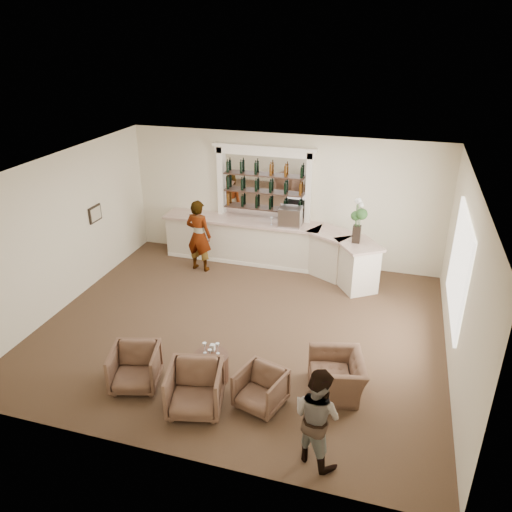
# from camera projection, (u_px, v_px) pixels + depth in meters

# --- Properties ---
(ground) EXTENTS (8.00, 8.00, 0.00)m
(ground) POSITION_uv_depth(u_px,v_px,m) (242.00, 327.00, 10.26)
(ground) COLOR brown
(ground) RESTS_ON ground
(room_shell) EXTENTS (8.04, 7.02, 3.32)m
(room_shell) POSITION_uv_depth(u_px,v_px,m) (259.00, 209.00, 9.85)
(room_shell) COLOR #F1E6C8
(room_shell) RESTS_ON ground
(bar_counter) EXTENTS (5.72, 1.80, 1.14)m
(bar_counter) POSITION_uv_depth(u_px,v_px,m) (272.00, 245.00, 12.67)
(bar_counter) COLOR white
(bar_counter) RESTS_ON ground
(back_bar_alcove) EXTENTS (2.64, 0.25, 3.00)m
(back_bar_alcove) POSITION_uv_depth(u_px,v_px,m) (264.00, 184.00, 12.50)
(back_bar_alcove) COLOR white
(back_bar_alcove) RESTS_ON ground
(cocktail_table) EXTENTS (0.61, 0.61, 0.50)m
(cocktail_table) POSITION_uv_depth(u_px,v_px,m) (211.00, 367.00, 8.65)
(cocktail_table) COLOR #4D2D21
(cocktail_table) RESTS_ON ground
(sommelier) EXTENTS (0.72, 0.53, 1.83)m
(sommelier) POSITION_uv_depth(u_px,v_px,m) (199.00, 236.00, 12.34)
(sommelier) COLOR gray
(sommelier) RESTS_ON ground
(guest) EXTENTS (0.93, 0.87, 1.53)m
(guest) POSITION_uv_depth(u_px,v_px,m) (317.00, 416.00, 6.84)
(guest) COLOR gray
(guest) RESTS_ON ground
(armchair_left) EXTENTS (0.97, 0.99, 0.73)m
(armchair_left) POSITION_uv_depth(u_px,v_px,m) (135.00, 368.00, 8.45)
(armchair_left) COLOR brown
(armchair_left) RESTS_ON ground
(armchair_center) EXTENTS (1.02, 1.04, 0.79)m
(armchair_center) POSITION_uv_depth(u_px,v_px,m) (195.00, 389.00, 7.91)
(armchair_center) COLOR brown
(armchair_center) RESTS_ON ground
(armchair_right) EXTENTS (0.88, 0.89, 0.66)m
(armchair_right) POSITION_uv_depth(u_px,v_px,m) (261.00, 389.00, 8.01)
(armchair_right) COLOR brown
(armchair_right) RESTS_ON ground
(armchair_far) EXTENTS (1.10, 1.19, 0.65)m
(armchair_far) POSITION_uv_depth(u_px,v_px,m) (337.00, 375.00, 8.33)
(armchair_far) COLOR brown
(armchair_far) RESTS_ON ground
(espresso_machine) EXTENTS (0.55, 0.47, 0.48)m
(espresso_machine) POSITION_uv_depth(u_px,v_px,m) (290.00, 217.00, 12.25)
(espresso_machine) COLOR #B4B4B9
(espresso_machine) RESTS_ON bar_counter
(flower_vase) EXTENTS (0.28, 0.28, 1.06)m
(flower_vase) POSITION_uv_depth(u_px,v_px,m) (358.00, 218.00, 11.15)
(flower_vase) COLOR black
(flower_vase) RESTS_ON bar_counter
(wine_glass_bar_left) EXTENTS (0.07, 0.07, 0.21)m
(wine_glass_bar_left) POSITION_uv_depth(u_px,v_px,m) (285.00, 221.00, 12.37)
(wine_glass_bar_left) COLOR white
(wine_glass_bar_left) RESTS_ON bar_counter
(wine_glass_bar_right) EXTENTS (0.07, 0.07, 0.21)m
(wine_glass_bar_right) POSITION_uv_depth(u_px,v_px,m) (272.00, 221.00, 12.35)
(wine_glass_bar_right) COLOR white
(wine_glass_bar_right) RESTS_ON bar_counter
(wine_glass_tbl_a) EXTENTS (0.07, 0.07, 0.21)m
(wine_glass_tbl_a) POSITION_uv_depth(u_px,v_px,m) (205.00, 348.00, 8.56)
(wine_glass_tbl_a) COLOR white
(wine_glass_tbl_a) RESTS_ON cocktail_table
(wine_glass_tbl_b) EXTENTS (0.07, 0.07, 0.21)m
(wine_glass_tbl_b) POSITION_uv_depth(u_px,v_px,m) (218.00, 348.00, 8.55)
(wine_glass_tbl_b) COLOR white
(wine_glass_tbl_b) RESTS_ON cocktail_table
(wine_glass_tbl_c) EXTENTS (0.07, 0.07, 0.21)m
(wine_glass_tbl_c) POSITION_uv_depth(u_px,v_px,m) (210.00, 355.00, 8.38)
(wine_glass_tbl_c) COLOR white
(wine_glass_tbl_c) RESTS_ON cocktail_table
(napkin_holder) EXTENTS (0.08, 0.08, 0.12)m
(napkin_holder) POSITION_uv_depth(u_px,v_px,m) (213.00, 347.00, 8.65)
(napkin_holder) COLOR silver
(napkin_holder) RESTS_ON cocktail_table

